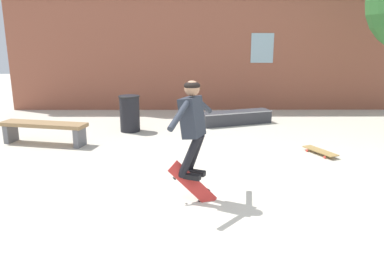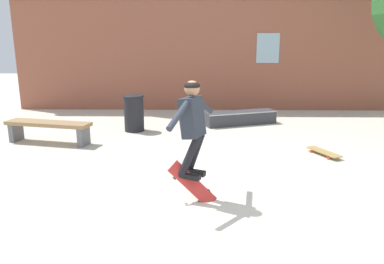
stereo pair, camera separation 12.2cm
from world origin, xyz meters
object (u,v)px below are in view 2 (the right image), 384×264
at_px(park_bench, 48,127).
at_px(skateboard_flipping, 193,185).
at_px(skater, 192,121).
at_px(skateboard_resting, 324,152).
at_px(trash_bin, 134,112).
at_px(skate_ledge, 240,118).

xyz_separation_m(park_bench, skateboard_flipping, (3.21, -2.96, -0.11)).
distance_m(skater, skateboard_resting, 3.50).
relative_size(park_bench, skateboard_flipping, 2.79).
height_order(park_bench, skateboard_resting, park_bench).
height_order(park_bench, trash_bin, trash_bin).
height_order(park_bench, skateboard_flipping, skateboard_flipping).
xyz_separation_m(trash_bin, skateboard_resting, (4.08, -1.93, -0.40)).
xyz_separation_m(park_bench, trash_bin, (1.69, 1.16, 0.11)).
bearing_deg(park_bench, skater, -29.72).
height_order(trash_bin, skater, skater).
relative_size(park_bench, skateboard_resting, 2.43).
bearing_deg(skateboard_resting, park_bench, -122.77).
bearing_deg(skateboard_flipping, park_bench, 138.21).
bearing_deg(skateboard_flipping, trash_bin, 111.24).
distance_m(skateboard_flipping, skateboard_resting, 3.37).
xyz_separation_m(skater, skateboard_resting, (2.57, 2.12, -1.08)).
height_order(trash_bin, skateboard_flipping, trash_bin).
bearing_deg(skate_ledge, trash_bin, 176.73).
xyz_separation_m(trash_bin, skater, (1.52, -4.05, 0.68)).
distance_m(skate_ledge, trash_bin, 2.84).
height_order(park_bench, skater, skater).
height_order(skate_ledge, skater, skater).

